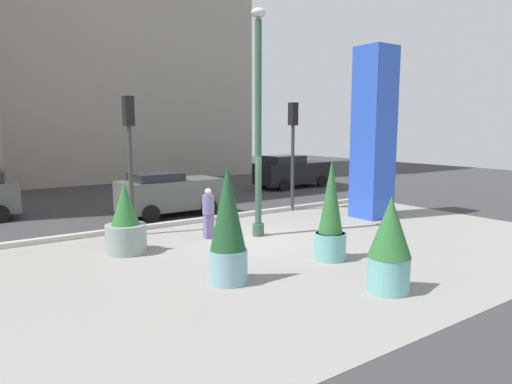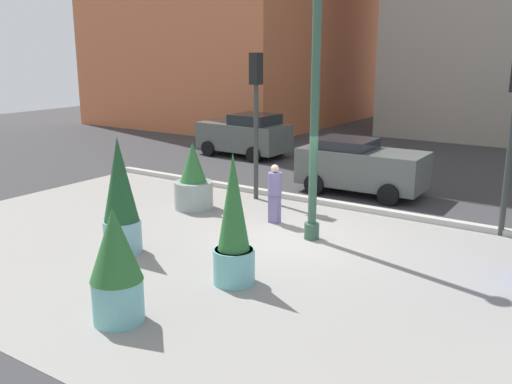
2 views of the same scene
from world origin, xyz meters
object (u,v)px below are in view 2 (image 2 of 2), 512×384
at_px(potted_plant_near_left, 116,265).
at_px(car_curb_west, 245,135).
at_px(lamp_post, 315,99).
at_px(traffic_light_corner, 256,102).
at_px(potted_plant_near_right, 193,182).
at_px(car_passing_lane, 360,166).
at_px(potted_plant_mid_plaza, 120,198).
at_px(pedestrian_crossing, 275,191).
at_px(potted_plant_curbside, 234,228).

height_order(potted_plant_near_left, car_curb_west, potted_plant_near_left).
xyz_separation_m(lamp_post, traffic_light_corner, (-3.19, 2.35, -0.42)).
distance_m(potted_plant_near_right, car_passing_lane, 5.33).
xyz_separation_m(potted_plant_mid_plaza, car_curb_west, (-4.44, 11.06, -0.35)).
height_order(lamp_post, potted_plant_mid_plaza, lamp_post).
bearing_deg(traffic_light_corner, potted_plant_near_left, -72.03).
xyz_separation_m(potted_plant_mid_plaza, car_passing_lane, (2.18, 7.90, -0.38)).
relative_size(potted_plant_mid_plaza, pedestrian_crossing, 1.69).
bearing_deg(lamp_post, potted_plant_curbside, -89.74).
distance_m(traffic_light_corner, car_passing_lane, 3.91).
bearing_deg(lamp_post, potted_plant_near_right, 173.52).
bearing_deg(potted_plant_curbside, lamp_post, 90.26).
relative_size(potted_plant_near_left, pedestrian_crossing, 1.29).
distance_m(lamp_post, car_curb_west, 11.15).
bearing_deg(car_passing_lane, traffic_light_corner, -134.28).
bearing_deg(potted_plant_near_right, potted_plant_curbside, -41.69).
bearing_deg(potted_plant_near_right, lamp_post, -6.48).
relative_size(potted_plant_curbside, pedestrian_crossing, 1.67).
xyz_separation_m(potted_plant_mid_plaza, traffic_light_corner, (-0.14, 5.52, 1.67)).
bearing_deg(potted_plant_mid_plaza, lamp_post, 46.11).
bearing_deg(potted_plant_near_left, potted_plant_mid_plaza, 135.66).
bearing_deg(potted_plant_near_left, traffic_light_corner, 107.97).
bearing_deg(traffic_light_corner, potted_plant_mid_plaza, -88.54).
height_order(potted_plant_curbside, potted_plant_near_left, potted_plant_curbside).
height_order(potted_plant_mid_plaza, pedestrian_crossing, potted_plant_mid_plaza).
bearing_deg(lamp_post, traffic_light_corner, 143.66).
bearing_deg(pedestrian_crossing, car_passing_lane, 82.22).
relative_size(potted_plant_mid_plaza, traffic_light_corner, 0.61).
relative_size(potted_plant_near_left, potted_plant_mid_plaza, 0.76).
height_order(potted_plant_near_left, car_passing_lane, potted_plant_near_left).
relative_size(lamp_post, potted_plant_near_right, 3.57).
bearing_deg(potted_plant_near_left, potted_plant_near_right, 119.70).
height_order(car_passing_lane, pedestrian_crossing, car_passing_lane).
bearing_deg(pedestrian_crossing, potted_plant_near_right, -176.82).
bearing_deg(car_curb_west, potted_plant_near_left, -62.93).
bearing_deg(car_curb_west, pedestrian_crossing, -50.23).
height_order(potted_plant_curbside, car_curb_west, potted_plant_curbside).
xyz_separation_m(traffic_light_corner, car_passing_lane, (2.32, 2.38, -2.05)).
relative_size(lamp_post, car_curb_west, 1.77).
distance_m(potted_plant_near_right, car_curb_west, 8.19).
relative_size(lamp_post, potted_plant_near_left, 3.43).
height_order(potted_plant_near_left, pedestrian_crossing, potted_plant_near_left).
xyz_separation_m(potted_plant_near_right, car_curb_west, (-3.44, 7.43, 0.12)).
height_order(lamp_post, potted_plant_curbside, lamp_post).
relative_size(potted_plant_curbside, potted_plant_near_right, 1.35).
relative_size(potted_plant_near_right, pedestrian_crossing, 1.23).
relative_size(car_curb_west, pedestrian_crossing, 2.49).
xyz_separation_m(lamp_post, potted_plant_curbside, (0.01, -3.16, -2.21)).
bearing_deg(traffic_light_corner, pedestrian_crossing, -44.74).
xyz_separation_m(potted_plant_near_left, potted_plant_near_right, (-3.42, 5.99, -0.23)).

